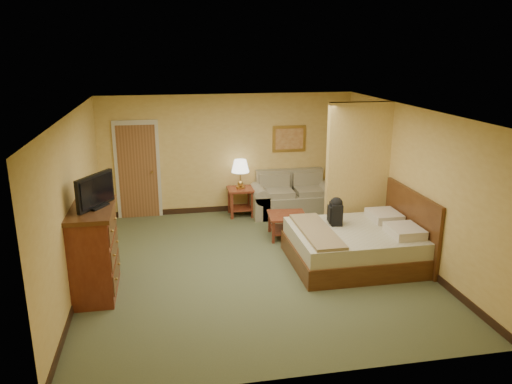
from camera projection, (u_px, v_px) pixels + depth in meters
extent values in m
plane|color=#535C3B|center=(253.00, 266.00, 8.41)|extent=(6.00, 6.00, 0.00)
plane|color=white|center=(253.00, 111.00, 7.68)|extent=(6.00, 6.00, 0.00)
cube|color=#E1B960|center=(229.00, 154.00, 10.88)|extent=(5.50, 0.02, 2.60)
cube|color=#E1B960|center=(75.00, 201.00, 7.56)|extent=(0.02, 6.00, 2.60)
cube|color=#E1B960|center=(411.00, 183.00, 8.54)|extent=(0.02, 6.00, 2.60)
cube|color=#E1B960|center=(358.00, 172.00, 9.30)|extent=(1.20, 0.15, 2.60)
cube|color=beige|center=(138.00, 169.00, 10.57)|extent=(0.94, 0.06, 2.10)
cube|color=brown|center=(138.00, 172.00, 10.57)|extent=(0.80, 0.04, 2.00)
cylinder|color=#B48C42|center=(152.00, 172.00, 10.57)|extent=(0.04, 0.12, 0.04)
cube|color=black|center=(229.00, 208.00, 11.21)|extent=(5.50, 0.02, 0.12)
cube|color=gray|center=(293.00, 204.00, 10.97)|extent=(1.52, 0.81, 0.45)
cube|color=gray|center=(290.00, 180.00, 11.17)|extent=(1.52, 0.19, 0.48)
cube|color=gray|center=(259.00, 205.00, 10.83)|extent=(0.32, 0.81, 0.51)
cube|color=gray|center=(326.00, 201.00, 11.10)|extent=(0.32, 0.81, 0.51)
cube|color=maroon|center=(240.00, 189.00, 10.78)|extent=(0.56, 0.56, 0.04)
cube|color=maroon|center=(241.00, 208.00, 10.90)|extent=(0.47, 0.47, 0.03)
cube|color=maroon|center=(232.00, 206.00, 10.62)|extent=(0.06, 0.06, 0.57)
cube|color=maroon|center=(252.00, 205.00, 10.70)|extent=(0.06, 0.06, 0.57)
cube|color=maroon|center=(229.00, 200.00, 11.04)|extent=(0.06, 0.06, 0.57)
cube|color=maroon|center=(249.00, 199.00, 11.12)|extent=(0.06, 0.06, 0.57)
cylinder|color=#B48C42|center=(240.00, 187.00, 10.77)|extent=(0.19, 0.19, 0.04)
cylinder|color=#B48C42|center=(240.00, 176.00, 10.70)|extent=(0.03, 0.03, 0.32)
cone|color=white|center=(240.00, 166.00, 10.64)|extent=(0.38, 0.38, 0.26)
cube|color=maroon|center=(287.00, 216.00, 9.57)|extent=(0.77, 0.77, 0.04)
cube|color=maroon|center=(287.00, 229.00, 9.65)|extent=(0.66, 0.66, 0.03)
cube|color=maroon|center=(275.00, 233.00, 9.29)|extent=(0.05, 0.05, 0.43)
cube|color=maroon|center=(298.00, 220.00, 9.98)|extent=(0.05, 0.05, 0.43)
cube|color=#B78E3F|center=(289.00, 139.00, 11.02)|extent=(0.75, 0.03, 0.58)
cube|color=#B16836|center=(289.00, 139.00, 11.00)|extent=(0.62, 0.02, 0.46)
cube|color=maroon|center=(94.00, 253.00, 7.32)|extent=(0.58, 1.17, 1.27)
cube|color=#4C2711|center=(90.00, 210.00, 7.13)|extent=(0.66, 1.25, 0.06)
cube|color=black|center=(97.00, 206.00, 7.14)|extent=(0.35, 0.40, 0.03)
cube|color=black|center=(95.00, 191.00, 7.07)|extent=(0.45, 0.72, 0.48)
cube|color=#4C2711|center=(356.00, 253.00, 8.50)|extent=(2.22, 1.77, 0.33)
cube|color=beige|center=(357.00, 237.00, 8.41)|extent=(2.15, 1.71, 0.27)
cube|color=#4C2711|center=(411.00, 225.00, 8.54)|extent=(0.06, 1.88, 1.22)
cube|color=silver|center=(405.00, 231.00, 8.11)|extent=(0.50, 0.61, 0.16)
cube|color=silver|center=(384.00, 216.00, 8.84)|extent=(0.50, 0.61, 0.16)
cube|color=olive|center=(317.00, 231.00, 8.24)|extent=(0.50, 1.66, 0.06)
cube|color=black|center=(336.00, 214.00, 8.58)|extent=(0.22, 0.30, 0.37)
sphere|color=black|center=(336.00, 204.00, 8.53)|extent=(0.22, 0.22, 0.22)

